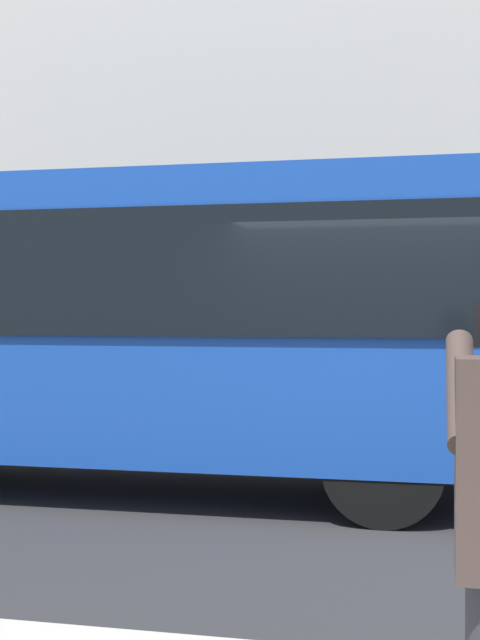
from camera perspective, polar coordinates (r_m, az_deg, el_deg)
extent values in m
plane|color=#2B2B2D|center=(7.91, 9.66, -12.31)|extent=(60.00, 60.00, 0.00)
cube|color=beige|center=(15.11, 11.13, 16.87)|extent=(28.00, 0.80, 12.00)
cube|color=#1947AD|center=(9.02, -9.65, 0.17)|extent=(9.00, 2.50, 2.60)
cube|color=black|center=(7.87, -13.14, 3.01)|extent=(7.60, 0.06, 1.10)
cylinder|color=black|center=(9.54, 10.09, -7.04)|extent=(1.00, 0.28, 1.00)
cylinder|color=black|center=(7.36, 9.30, -9.32)|extent=(1.00, 0.28, 1.00)
cylinder|color=#473833|center=(2.89, 14.15, -4.37)|extent=(0.09, 0.48, 0.37)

